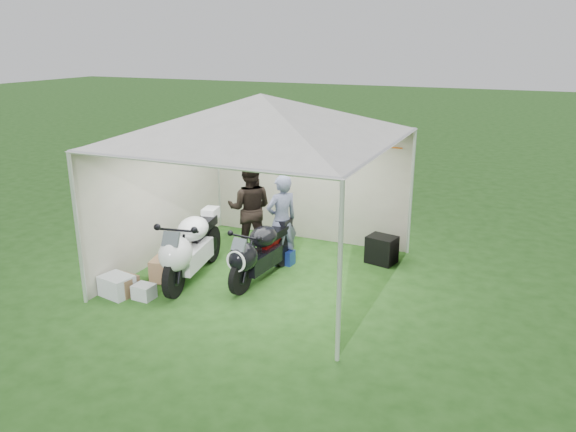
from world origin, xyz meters
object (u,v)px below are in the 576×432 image
canopy_tent (262,121)px  paddock_stand (284,257)px  crate_2 (144,292)px  equipment_box (382,250)px  crate_3 (123,285)px  person_dark_jacket (250,208)px  person_blue_jacket (282,220)px  crate_1 (165,269)px  motorcycle_black (259,252)px  crate_0 (117,286)px  motorcycle_white (190,246)px

canopy_tent → paddock_stand: size_ratio=16.57×
paddock_stand → crate_2: size_ratio=1.11×
equipment_box → crate_3: bearing=-139.5°
canopy_tent → person_dark_jacket: (-0.66, 0.80, -1.72)m
canopy_tent → person_blue_jacket: (0.09, 0.53, -1.77)m
canopy_tent → paddock_stand: canopy_tent is taller
equipment_box → crate_1: bearing=-144.6°
crate_2 → motorcycle_black: bearing=44.4°
equipment_box → crate_2: bearing=-135.7°
person_dark_jacket → motorcycle_black: bearing=105.5°
canopy_tent → crate_1: 2.89m
motorcycle_black → crate_3: (-1.73, -1.28, -0.37)m
motorcycle_black → crate_0: size_ratio=3.90×
crate_0 → crate_2: crate_0 is taller
canopy_tent → crate_3: canopy_tent is taller
motorcycle_black → crate_1: (-1.43, -0.58, -0.33)m
paddock_stand → equipment_box: 1.73m
motorcycle_black → crate_2: 1.89m
motorcycle_white → motorcycle_black: bearing=12.1°
person_blue_jacket → crate_1: 2.12m
motorcycle_black → crate_2: size_ratio=6.09×
crate_1 → motorcycle_white: bearing=21.9°
crate_0 → canopy_tent: bearing=44.0°
paddock_stand → motorcycle_white: bearing=-131.0°
crate_0 → crate_1: crate_1 is taller
equipment_box → crate_3: 4.42m
motorcycle_black → person_blue_jacket: bearing=92.1°
equipment_box → crate_2: 4.12m
motorcycle_white → crate_3: motorcycle_white is taller
paddock_stand → motorcycle_black: bearing=-94.8°
crate_2 → motorcycle_white: bearing=71.8°
motorcycle_black → paddock_stand: size_ratio=5.48×
crate_2 → crate_3: size_ratio=0.69×
motorcycle_black → paddock_stand: (0.07, 0.85, -0.39)m
canopy_tent → crate_2: 3.19m
paddock_stand → person_blue_jacket: person_blue_jacket is taller
equipment_box → crate_0: (-3.40, -2.95, -0.08)m
crate_3 → crate_1: bearing=66.5°
paddock_stand → person_dark_jacket: person_dark_jacket is taller
motorcycle_black → equipment_box: 2.29m
crate_0 → crate_3: bearing=66.7°
person_blue_jacket → equipment_box: bearing=151.5°
motorcycle_black → person_blue_jacket: (0.04, 0.82, 0.29)m
person_blue_jacket → motorcycle_white: bearing=-5.2°
person_dark_jacket → equipment_box: person_dark_jacket is taller
person_dark_jacket → crate_3: person_dark_jacket is taller
canopy_tent → motorcycle_black: canopy_tent is taller
motorcycle_black → paddock_stand: bearing=90.0°
motorcycle_white → paddock_stand: (1.11, 1.27, -0.47)m
equipment_box → crate_0: size_ratio=1.02×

